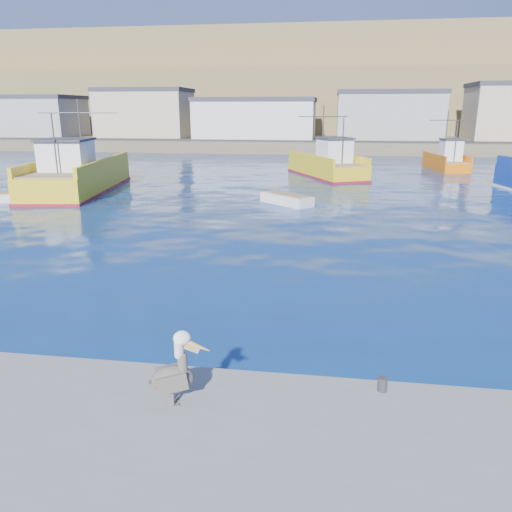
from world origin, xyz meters
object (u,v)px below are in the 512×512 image
(trawler_yellow_a, at_px, (77,176))
(trawler_yellow_b, at_px, (328,166))
(pelican, at_px, (175,373))
(boat_orange, at_px, (447,160))
(skiff_mid, at_px, (287,200))
(skiff_left, at_px, (7,198))

(trawler_yellow_a, bearing_deg, trawler_yellow_b, 31.93)
(trawler_yellow_a, bearing_deg, pelican, -59.35)
(trawler_yellow_b, distance_m, boat_orange, 13.93)
(boat_orange, bearing_deg, trawler_yellow_a, -148.64)
(trawler_yellow_a, bearing_deg, skiff_mid, -10.69)
(trawler_yellow_b, bearing_deg, skiff_left, -141.97)
(skiff_left, height_order, skiff_mid, skiff_mid)
(trawler_yellow_b, bearing_deg, skiff_mid, -99.66)
(trawler_yellow_b, relative_size, pelican, 7.31)
(skiff_mid, xyz_separation_m, pelican, (0.00, -24.10, 0.87))
(skiff_left, distance_m, skiff_mid, 18.71)
(trawler_yellow_b, xyz_separation_m, skiff_mid, (-2.49, -14.60, -0.73))
(trawler_yellow_b, height_order, boat_orange, trawler_yellow_b)
(trawler_yellow_a, bearing_deg, boat_orange, 31.36)
(boat_orange, xyz_separation_m, pelican, (-14.50, -45.76, 0.17))
(trawler_yellow_a, height_order, skiff_left, trawler_yellow_a)
(trawler_yellow_b, xyz_separation_m, pelican, (-2.49, -38.70, 0.15))
(skiff_mid, distance_m, pelican, 24.11)
(skiff_mid, bearing_deg, boat_orange, 56.22)
(skiff_mid, bearing_deg, trawler_yellow_a, 169.31)
(trawler_yellow_a, distance_m, skiff_left, 5.63)
(trawler_yellow_a, height_order, skiff_mid, trawler_yellow_a)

